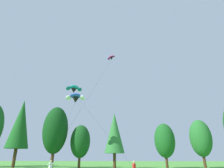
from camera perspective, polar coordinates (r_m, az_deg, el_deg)
name	(u,v)px	position (r m, az deg, el deg)	size (l,w,h in m)	color
treeline_tree_c	(21,123)	(47.79, -26.22, -10.80)	(4.81, 4.81, 14.59)	#472D19
treeline_tree_d	(55,130)	(41.38, -16.94, -13.26)	(5.07, 5.07, 12.10)	#472D19
treeline_tree_e	(80,141)	(41.33, -9.67, -16.91)	(4.09, 4.09, 8.49)	#472D19
treeline_tree_f	(114,133)	(38.71, 0.74, -14.68)	(3.93, 3.93, 10.59)	#472D19
treeline_tree_g	(165,140)	(41.46, 15.81, -16.29)	(4.14, 4.14, 8.68)	#472D19
treeline_tree_h	(201,138)	(45.05, 25.49, -14.69)	(4.40, 4.40, 9.62)	#472D19
kite_flyer_near	(51,167)	(24.71, -18.31, -22.90)	(0.73, 0.75, 1.69)	#4C4C51
parafoil_kite_high_blue_white	(76,98)	(35.15, -11.10, -4.17)	(3.82, 9.91, 11.52)	blue
parafoil_kite_mid_teal	(74,89)	(38.06, -11.59, -1.50)	(12.21, 15.38, 14.45)	teal
parafoil_kite_far_magenta	(111,58)	(40.87, -0.26, 8.03)	(7.45, 13.07, 21.10)	#D12893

